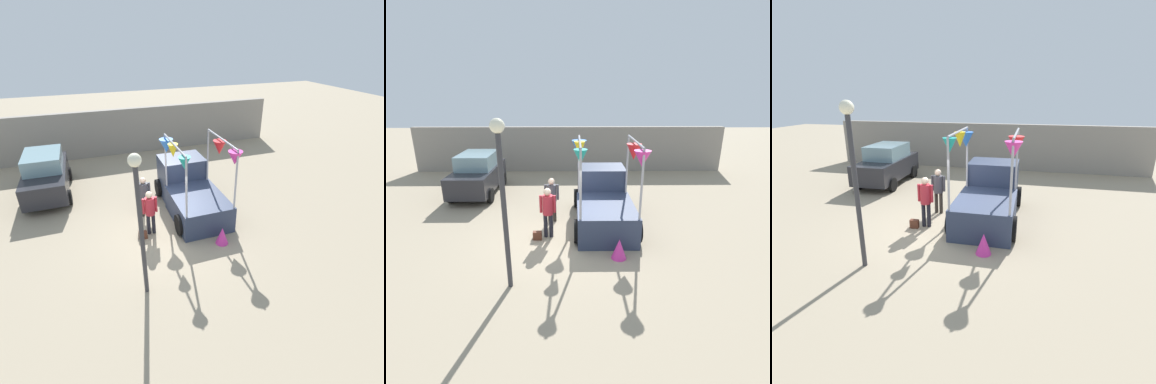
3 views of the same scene
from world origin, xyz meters
The scene contains 9 objects.
ground_plane centered at (0.00, 0.00, 0.00)m, with size 60.00×60.00×0.00m, color gray.
vendor_truck centered at (1.34, 1.38, 0.85)m, with size 2.36×4.05×3.14m.
parked_car centered at (-4.16, 4.52, 0.94)m, with size 1.88×4.00×1.88m.
person_customer centered at (-0.56, 0.02, 1.02)m, with size 0.53×0.34×1.69m.
person_vendor centered at (-0.52, 1.26, 1.00)m, with size 0.53×0.34×1.66m.
handbag centered at (-0.91, -0.18, 0.14)m, with size 0.28×0.16×0.28m, color #592D1E.
street_lamp centered at (-1.30, -2.61, 2.65)m, with size 0.32×0.32×4.09m.
brick_boundary_wall centered at (0.00, 8.61, 1.30)m, with size 18.00×0.36×2.60m, color gray.
folded_kite_bundle_magenta centered at (1.58, -1.36, 0.30)m, with size 0.44×0.44×0.60m, color #D83399.
Camera 2 is at (0.29, -8.94, 4.64)m, focal length 28.00 mm.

